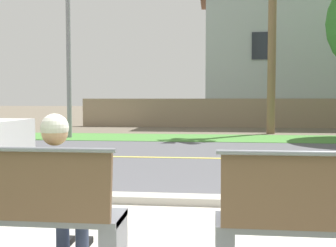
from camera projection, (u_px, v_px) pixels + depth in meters
ground_plane at (200, 150)px, 10.91m from camera, size 140.00×140.00×0.00m
curb_edge at (186, 200)px, 5.30m from camera, size 44.00×0.30×0.11m
street_asphalt at (198, 158)px, 9.42m from camera, size 52.00×8.00×0.01m
road_centre_line at (198, 158)px, 9.42m from camera, size 48.00×0.14×0.01m
far_verge_grass at (203, 138)px, 14.35m from camera, size 48.00×2.80×0.02m
bench_left at (12, 214)px, 3.25m from camera, size 1.77×0.48×1.01m
seated_person_olive at (60, 183)px, 3.36m from camera, size 0.52×0.68×1.25m
streetlamp at (70, 16)px, 14.41m from camera, size 0.24×2.10×7.61m
garden_wall at (212, 113)px, 20.02m from camera, size 13.00×0.36×1.40m
house_across_street at (298, 53)px, 22.49m from camera, size 10.85×6.91×7.75m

